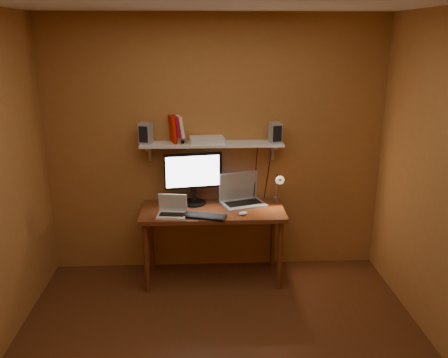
{
  "coord_description": "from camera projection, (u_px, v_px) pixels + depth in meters",
  "views": [
    {
      "loc": [
        -0.13,
        -3.07,
        2.39
      ],
      "look_at": [
        0.07,
        1.18,
        1.09
      ],
      "focal_mm": 38.0,
      "sensor_mm": 36.0,
      "label": 1
    }
  ],
  "objects": [
    {
      "name": "wall_shelf",
      "position": [
        212.0,
        144.0,
        4.65
      ],
      "size": [
        1.4,
        0.25,
        0.21
      ],
      "color": "white",
      "rests_on": "room"
    },
    {
      "name": "router",
      "position": [
        207.0,
        140.0,
        4.64
      ],
      "size": [
        0.35,
        0.25,
        0.06
      ],
      "primitive_type": "cube",
      "rotation": [
        0.0,
        0.0,
        0.11
      ],
      "color": "white",
      "rests_on": "wall_shelf"
    },
    {
      "name": "desk_lamp",
      "position": [
        278.0,
        184.0,
        4.73
      ],
      "size": [
        0.09,
        0.23,
        0.38
      ],
      "color": "silver",
      "rests_on": "desk"
    },
    {
      "name": "monitor",
      "position": [
        193.0,
        176.0,
        4.71
      ],
      "size": [
        0.58,
        0.28,
        0.52
      ],
      "rotation": [
        0.0,
        0.0,
        0.16
      ],
      "color": "black",
      "rests_on": "desk"
    },
    {
      "name": "desk",
      "position": [
        213.0,
        217.0,
        4.67
      ],
      "size": [
        1.4,
        0.6,
        0.75
      ],
      "color": "brown",
      "rests_on": "ground"
    },
    {
      "name": "speaker_right",
      "position": [
        275.0,
        133.0,
        4.63
      ],
      "size": [
        0.13,
        0.13,
        0.2
      ],
      "primitive_type": "cube",
      "rotation": [
        0.0,
        0.0,
        0.2
      ],
      "color": "gray",
      "rests_on": "wall_shelf"
    },
    {
      "name": "shelf_camera",
      "position": [
        182.0,
        142.0,
        4.55
      ],
      "size": [
        0.1,
        0.05,
        0.06
      ],
      "color": "silver",
      "rests_on": "wall_shelf"
    },
    {
      "name": "room",
      "position": [
        222.0,
        200.0,
        3.26
      ],
      "size": [
        3.44,
        3.24,
        2.64
      ],
      "color": "#542815",
      "rests_on": "ground"
    },
    {
      "name": "laptop",
      "position": [
        241.0,
        196.0,
        4.79
      ],
      "size": [
        0.49,
        0.41,
        0.31
      ],
      "rotation": [
        0.0,
        0.0,
        0.32
      ],
      "color": "gray",
      "rests_on": "desk"
    },
    {
      "name": "netbook",
      "position": [
        172.0,
        210.0,
        4.48
      ],
      "size": [
        0.29,
        0.23,
        0.2
      ],
      "rotation": [
        0.0,
        0.0,
        -0.13
      ],
      "color": "white",
      "rests_on": "desk"
    },
    {
      "name": "speaker_left",
      "position": [
        146.0,
        133.0,
        4.58
      ],
      "size": [
        0.14,
        0.14,
        0.2
      ],
      "primitive_type": "cube",
      "rotation": [
        0.0,
        0.0,
        -0.31
      ],
      "color": "gray",
      "rests_on": "wall_shelf"
    },
    {
      "name": "mouse",
      "position": [
        243.0,
        213.0,
        4.49
      ],
      "size": [
        0.1,
        0.08,
        0.03
      ],
      "primitive_type": "ellipsoid",
      "rotation": [
        0.0,
        0.0,
        0.32
      ],
      "color": "white",
      "rests_on": "desk"
    },
    {
      "name": "keyboard",
      "position": [
        205.0,
        216.0,
        4.43
      ],
      "size": [
        0.42,
        0.24,
        0.02
      ],
      "primitive_type": "cube",
      "rotation": [
        0.0,
        0.0,
        -0.28
      ],
      "color": "black",
      "rests_on": "desk"
    },
    {
      "name": "books",
      "position": [
        176.0,
        129.0,
        4.62
      ],
      "size": [
        0.18,
        0.19,
        0.26
      ],
      "color": "red",
      "rests_on": "wall_shelf"
    }
  ]
}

